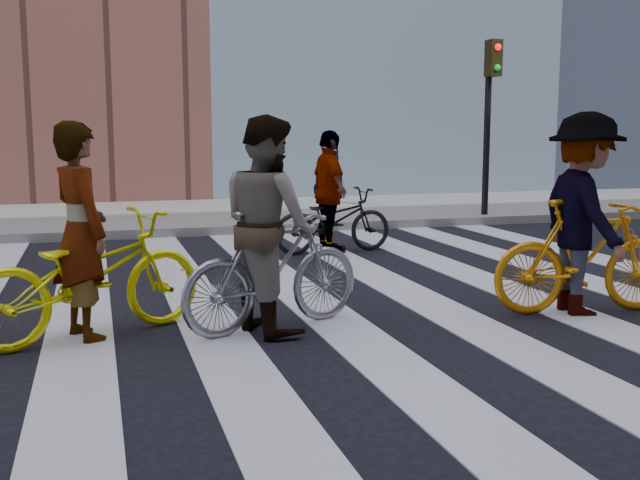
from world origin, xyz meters
name	(u,v)px	position (x,y,z in m)	size (l,w,h in m)	color
ground	(361,298)	(0.00, 0.00, 0.00)	(100.00, 100.00, 0.00)	black
sidewalk_far	(233,214)	(0.00, 7.50, 0.07)	(100.00, 5.00, 0.15)	gray
zebra_crosswalk	(361,297)	(0.00, 0.00, 0.01)	(8.25, 10.00, 0.01)	silver
traffic_signal	(490,99)	(4.40, 5.32, 2.28)	(0.22, 0.42, 3.33)	black
bike_yellow_left	(89,276)	(-2.65, -0.78, 0.52)	(0.69, 1.99, 1.04)	#FFFE0E
bike_silver_mid	(274,270)	(-1.14, -0.95, 0.52)	(0.49, 1.74, 1.05)	#95969E
bike_yellow_right	(585,256)	(1.78, -1.21, 0.54)	(0.51, 1.79, 1.08)	orange
bike_dark_rear	(333,221)	(0.60, 2.84, 0.45)	(0.60, 1.73, 0.91)	black
rider_left	(81,232)	(-2.70, -0.78, 0.89)	(0.65, 0.43, 1.78)	slate
rider_mid	(268,224)	(-1.19, -0.95, 0.92)	(0.89, 0.69, 1.83)	slate
rider_right	(583,214)	(1.73, -1.21, 0.94)	(1.21, 0.69, 1.87)	slate
rider_rear	(330,192)	(0.55, 2.84, 0.86)	(1.00, 0.42, 1.71)	slate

